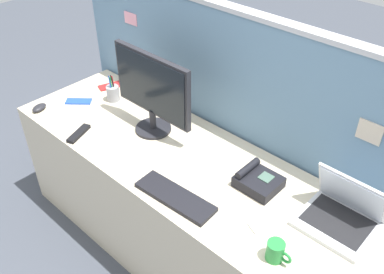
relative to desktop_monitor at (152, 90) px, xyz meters
The scene contains 14 objects.
ground_plane 1.03m from the desktop_monitor, 13.97° to the right, with size 10.00×10.00×0.00m, color #424751.
desk 0.70m from the desktop_monitor, 13.97° to the right, with size 2.17×0.68×0.73m, color beige.
cubicle_divider 0.51m from the desktop_monitor, 43.78° to the left, with size 2.32×0.08×1.42m.
desktop_monitor is the anchor object (origin of this frame).
laptop 1.11m from the desktop_monitor, ahead, with size 0.31×0.28×0.24m.
desk_phone 0.73m from the desktop_monitor, ahead, with size 0.19×0.17×0.09m.
keyboard_main 0.62m from the desktop_monitor, 33.33° to the right, with size 0.40×0.13×0.02m, color black.
computer_mouse_right_hand 0.77m from the desktop_monitor, 152.77° to the right, with size 0.06×0.10×0.03m, color #232328.
pen_cup 0.46m from the desktop_monitor, behind, with size 0.08×0.08×0.18m.
cell_phone_blue_case 0.62m from the desktop_monitor, 167.51° to the right, with size 0.06×0.16×0.01m, color blue.
cell_phone_red_case 0.63m from the desktop_monitor, 166.82° to the left, with size 0.07×0.15×0.01m, color #B22323.
cell_phone_white_slab 0.92m from the desktop_monitor, 10.72° to the right, with size 0.07×0.13×0.01m, color silver.
tv_remote 0.49m from the desktop_monitor, 129.23° to the right, with size 0.04×0.17×0.02m, color black.
coffee_mug 1.06m from the desktop_monitor, 15.61° to the right, with size 0.11×0.07×0.09m.
Camera 1 is at (1.17, -1.20, 2.12)m, focal length 39.80 mm.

